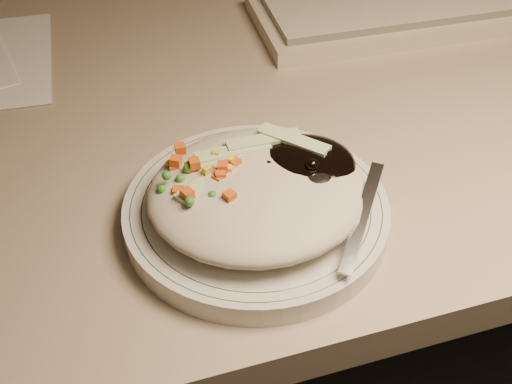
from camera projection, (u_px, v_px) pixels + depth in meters
name	position (u px, v px, depth m)	size (l,w,h in m)	color
desk	(269.00, 214.00, 0.94)	(1.40, 0.70, 0.74)	gray
plate	(256.00, 214.00, 0.64)	(0.24, 0.24, 0.02)	silver
plate_rim	(256.00, 205.00, 0.63)	(0.22, 0.22, 0.00)	#144723
meal	(261.00, 187.00, 0.62)	(0.21, 0.19, 0.05)	#B2A790
keyboard	(425.00, 5.00, 0.93)	(0.45, 0.18, 0.03)	#BBB199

